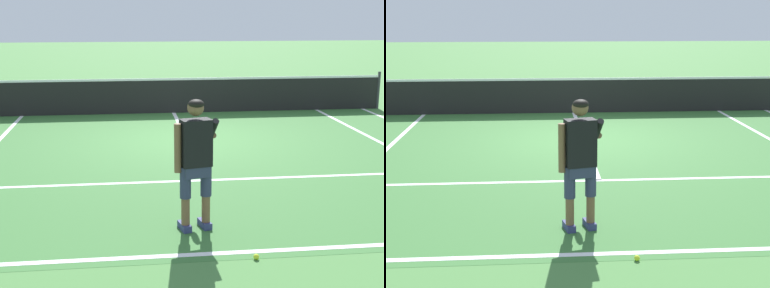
# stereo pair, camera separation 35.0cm
# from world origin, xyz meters

# --- Properties ---
(ground_plane) EXTENTS (80.00, 80.00, 0.00)m
(ground_plane) POSITION_xyz_m (0.00, 0.00, 0.00)
(ground_plane) COLOR #477F3D
(court_inner_surface) EXTENTS (10.98, 9.69, 0.00)m
(court_inner_surface) POSITION_xyz_m (0.00, -1.30, 0.00)
(court_inner_surface) COLOR #387033
(court_inner_surface) RESTS_ON ground
(line_baseline) EXTENTS (10.98, 0.10, 0.01)m
(line_baseline) POSITION_xyz_m (0.00, -5.95, 0.00)
(line_baseline) COLOR white
(line_baseline) RESTS_ON ground
(line_service) EXTENTS (8.23, 0.10, 0.01)m
(line_service) POSITION_xyz_m (0.00, -3.06, 0.00)
(line_service) COLOR white
(line_service) RESTS_ON ground
(line_centre_service) EXTENTS (0.10, 6.40, 0.01)m
(line_centre_service) POSITION_xyz_m (0.00, 0.14, 0.00)
(line_centre_service) COLOR white
(line_centre_service) RESTS_ON ground
(tennis_net) EXTENTS (11.96, 0.08, 1.07)m
(tennis_net) POSITION_xyz_m (0.00, 3.34, 0.50)
(tennis_net) COLOR #333338
(tennis_net) RESTS_ON ground
(tennis_player) EXTENTS (0.59, 1.20, 1.71)m
(tennis_player) POSITION_xyz_m (-0.47, -5.15, 0.99)
(tennis_player) COLOR navy
(tennis_player) RESTS_ON ground
(tennis_ball_near_feet) EXTENTS (0.07, 0.07, 0.07)m
(tennis_ball_near_feet) POSITION_xyz_m (0.10, -6.15, 0.03)
(tennis_ball_near_feet) COLOR #CCE02D
(tennis_ball_near_feet) RESTS_ON ground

